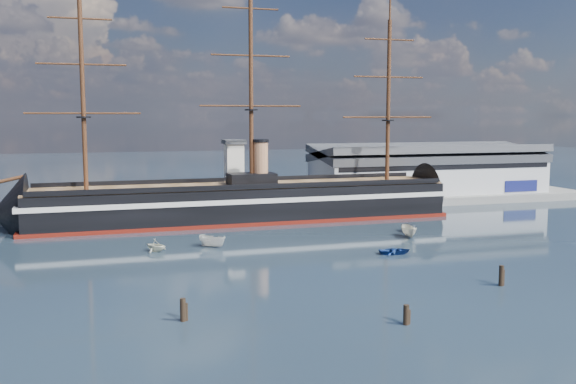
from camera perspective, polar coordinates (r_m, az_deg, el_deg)
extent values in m
plane|color=#1A232D|center=(119.12, -2.78, -4.11)|extent=(600.00, 600.00, 0.00)
cube|color=slate|center=(155.96, -2.50, -1.51)|extent=(180.00, 18.00, 2.00)
cube|color=#B7BABC|center=(176.95, 12.37, 1.60)|extent=(62.00, 20.00, 10.00)
cube|color=#3F4247|center=(176.54, 12.42, 3.41)|extent=(63.00, 21.00, 2.00)
cube|color=silver|center=(150.39, -4.81, 1.61)|extent=(4.00, 4.00, 14.00)
cube|color=#3F4247|center=(149.91, -4.84, 4.47)|extent=(5.00, 5.00, 1.00)
cube|color=black|center=(138.13, -4.04, -0.93)|extent=(88.09, 16.50, 7.00)
cube|color=silver|center=(137.97, -4.05, -0.43)|extent=(90.09, 16.75, 1.00)
cube|color=#5F130B|center=(138.66, -4.03, -2.42)|extent=(90.09, 16.71, 0.90)
cone|color=black|center=(135.56, -23.56, -1.75)|extent=(14.09, 15.76, 15.68)
cone|color=black|center=(155.33, 12.91, -0.34)|extent=(11.09, 15.74, 15.68)
cube|color=brown|center=(137.69, -4.05, 0.56)|extent=(88.08, 15.22, 0.40)
cube|color=black|center=(138.01, -3.25, 1.16)|extent=(10.03, 6.06, 2.50)
cylinder|color=#B17953|center=(138.20, -2.45, 2.63)|extent=(3.20, 3.20, 9.00)
cylinder|color=#381E0F|center=(133.42, -17.78, 8.32)|extent=(0.90, 0.90, 38.00)
cylinder|color=#381E0F|center=(137.50, -3.31, 9.40)|extent=(0.90, 0.90, 42.00)
cylinder|color=#381E0F|center=(148.35, 8.91, 7.98)|extent=(0.90, 0.90, 36.00)
imported|color=white|center=(111.50, -6.73, -4.90)|extent=(6.52, 6.00, 2.60)
imported|color=navy|center=(106.89, 9.49, -5.45)|extent=(1.69, 3.38, 1.52)
imported|color=slate|center=(127.00, 10.67, -3.53)|extent=(5.29, 2.13, 2.08)
imported|color=silver|center=(109.61, -11.66, -5.20)|extent=(6.76, 6.50, 2.40)
imported|color=beige|center=(121.61, 10.71, -3.99)|extent=(7.32, 3.97, 2.78)
cylinder|color=black|center=(72.92, -9.31, -11.26)|extent=(0.64, 0.64, 3.28)
cylinder|color=black|center=(72.03, 10.44, -11.52)|extent=(0.64, 0.64, 2.90)
cylinder|color=black|center=(90.73, 18.39, -7.92)|extent=(0.64, 0.64, 3.47)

